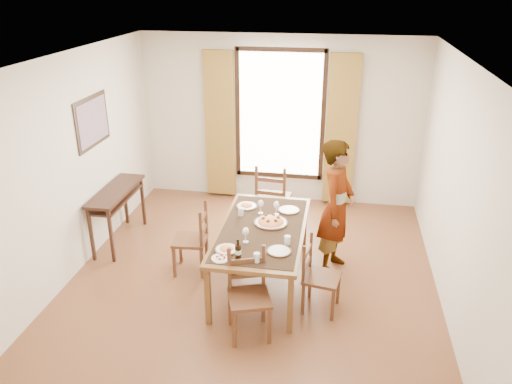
% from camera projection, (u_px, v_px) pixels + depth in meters
% --- Properties ---
extents(ground, '(5.00, 5.00, 0.00)m').
position_uv_depth(ground, '(253.00, 277.00, 6.31)').
color(ground, brown).
rests_on(ground, ground).
extents(room_shell, '(4.60, 5.10, 2.74)m').
position_uv_depth(room_shell, '(255.00, 159.00, 5.81)').
color(room_shell, beige).
rests_on(room_shell, ground).
extents(console_table, '(0.38, 1.20, 0.80)m').
position_uv_depth(console_table, '(116.00, 197.00, 6.89)').
color(console_table, '#321910').
rests_on(console_table, ground).
extents(dining_table, '(1.01, 1.90, 0.76)m').
position_uv_depth(dining_table, '(262.00, 232.00, 5.93)').
color(dining_table, brown).
rests_on(dining_table, ground).
extents(chair_west, '(0.44, 0.44, 0.92)m').
position_uv_depth(chair_west, '(193.00, 241.00, 6.29)').
color(chair_west, brown).
rests_on(chair_west, ground).
extents(chair_north, '(0.51, 0.51, 1.06)m').
position_uv_depth(chair_north, '(273.00, 200.00, 7.28)').
color(chair_north, brown).
rests_on(chair_north, ground).
extents(chair_south, '(0.53, 0.53, 0.95)m').
position_uv_depth(chair_south, '(249.00, 297.00, 5.17)').
color(chair_south, brown).
rests_on(chair_south, ground).
extents(chair_east, '(0.45, 0.45, 0.88)m').
position_uv_depth(chair_east, '(319.00, 278.00, 5.56)').
color(chair_east, brown).
rests_on(chair_east, ground).
extents(man, '(0.84, 0.73, 1.73)m').
position_uv_depth(man, '(337.00, 207.00, 6.17)').
color(man, '#9A9EA2').
rests_on(man, ground).
extents(plate_sw, '(0.27, 0.27, 0.05)m').
position_uv_depth(plate_sw, '(227.00, 248.00, 5.41)').
color(plate_sw, silver).
rests_on(plate_sw, dining_table).
extents(plate_se, '(0.27, 0.27, 0.05)m').
position_uv_depth(plate_se, '(279.00, 250.00, 5.38)').
color(plate_se, silver).
rests_on(plate_se, dining_table).
extents(plate_nw, '(0.27, 0.27, 0.05)m').
position_uv_depth(plate_nw, '(247.00, 205.00, 6.43)').
color(plate_nw, silver).
rests_on(plate_nw, dining_table).
extents(plate_ne, '(0.27, 0.27, 0.05)m').
position_uv_depth(plate_ne, '(289.00, 209.00, 6.32)').
color(plate_ne, silver).
rests_on(plate_ne, dining_table).
extents(pasta_platter, '(0.40, 0.40, 0.10)m').
position_uv_depth(pasta_platter, '(271.00, 220.00, 5.98)').
color(pasta_platter, red).
rests_on(pasta_platter, dining_table).
extents(caprese_plate, '(0.20, 0.20, 0.04)m').
position_uv_depth(caprese_plate, '(221.00, 257.00, 5.25)').
color(caprese_plate, silver).
rests_on(caprese_plate, dining_table).
extents(wine_glass_a, '(0.08, 0.08, 0.18)m').
position_uv_depth(wine_glass_a, '(246.00, 235.00, 5.56)').
color(wine_glass_a, white).
rests_on(wine_glass_a, dining_table).
extents(wine_glass_b, '(0.08, 0.08, 0.18)m').
position_uv_depth(wine_glass_b, '(276.00, 208.00, 6.19)').
color(wine_glass_b, white).
rests_on(wine_glass_b, dining_table).
extents(wine_glass_c, '(0.08, 0.08, 0.18)m').
position_uv_depth(wine_glass_c, '(261.00, 207.00, 6.23)').
color(wine_glass_c, white).
rests_on(wine_glass_c, dining_table).
extents(tumbler_a, '(0.07, 0.07, 0.10)m').
position_uv_depth(tumbler_a, '(287.00, 240.00, 5.53)').
color(tumbler_a, silver).
rests_on(tumbler_a, dining_table).
extents(tumbler_b, '(0.07, 0.07, 0.10)m').
position_uv_depth(tumbler_b, '(241.00, 212.00, 6.20)').
color(tumbler_b, silver).
rests_on(tumbler_b, dining_table).
extents(tumbler_c, '(0.07, 0.07, 0.10)m').
position_uv_depth(tumbler_c, '(257.00, 257.00, 5.19)').
color(tumbler_c, silver).
rests_on(tumbler_c, dining_table).
extents(wine_bottle, '(0.07, 0.07, 0.25)m').
position_uv_depth(wine_bottle, '(238.00, 250.00, 5.19)').
color(wine_bottle, black).
rests_on(wine_bottle, dining_table).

